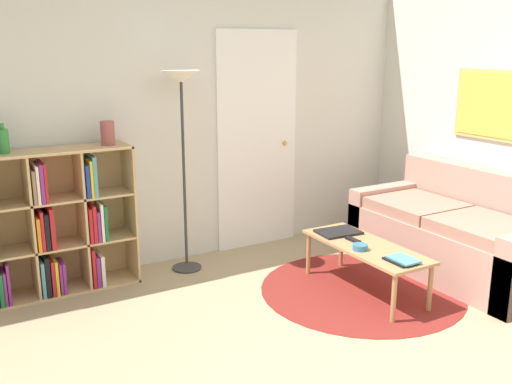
{
  "coord_description": "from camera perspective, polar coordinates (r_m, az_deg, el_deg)",
  "views": [
    {
      "loc": [
        -2.06,
        -2.06,
        1.86
      ],
      "look_at": [
        -0.06,
        1.38,
        0.85
      ],
      "focal_mm": 40.0,
      "sensor_mm": 36.0,
      "label": 1
    }
  ],
  "objects": [
    {
      "name": "couch",
      "position": [
        5.17,
        19.59,
        -4.21
      ],
      "size": [
        0.86,
        1.75,
        0.85
      ],
      "color": "tan",
      "rests_on": "ground_plane"
    },
    {
      "name": "vase_on_shelf",
      "position": [
        4.59,
        -14.62,
        5.73
      ],
      "size": [
        0.11,
        0.11,
        0.19
      ],
      "color": "#934C47",
      "rests_on": "bookshelf"
    },
    {
      "name": "remote",
      "position": [
        4.56,
        9.69,
        -4.74
      ],
      "size": [
        0.05,
        0.15,
        0.02
      ],
      "color": "black",
      "rests_on": "coffee_table"
    },
    {
      "name": "wall_right",
      "position": [
        5.39,
        21.84,
        7.3
      ],
      "size": [
        0.08,
        5.52,
        2.6
      ],
      "color": "silver",
      "rests_on": "ground_plane"
    },
    {
      "name": "coffee_table",
      "position": [
        4.51,
        10.9,
        -5.7
      ],
      "size": [
        0.43,
        1.1,
        0.38
      ],
      "color": "#AD7F51",
      "rests_on": "ground_plane"
    },
    {
      "name": "laptop",
      "position": [
        4.73,
        8.24,
        -3.97
      ],
      "size": [
        0.36,
        0.27,
        0.02
      ],
      "color": "black",
      "rests_on": "coffee_table"
    },
    {
      "name": "book_stack_on_table",
      "position": [
        4.2,
        14.36,
        -6.61
      ],
      "size": [
        0.17,
        0.23,
        0.03
      ],
      "color": "black",
      "rests_on": "coffee_table"
    },
    {
      "name": "bottle_right",
      "position": [
        4.46,
        -23.94,
        4.68
      ],
      "size": [
        0.08,
        0.08,
        0.22
      ],
      "color": "#2D8438",
      "rests_on": "bookshelf"
    },
    {
      "name": "rug",
      "position": [
        4.64,
        10.5,
        -9.56
      ],
      "size": [
        1.59,
        1.59,
        0.01
      ],
      "color": "maroon",
      "rests_on": "ground_plane"
    },
    {
      "name": "bowl",
      "position": [
        4.37,
        10.37,
        -5.44
      ],
      "size": [
        0.12,
        0.12,
        0.04
      ],
      "color": "teal",
      "rests_on": "coffee_table"
    },
    {
      "name": "bookshelf",
      "position": [
        4.64,
        -19.94,
        -3.29
      ],
      "size": [
        1.18,
        0.34,
        1.12
      ],
      "color": "tan",
      "rests_on": "ground_plane"
    },
    {
      "name": "floor_lamp",
      "position": [
        4.68,
        -7.45,
        9.08
      ],
      "size": [
        0.32,
        0.32,
        1.69
      ],
      "color": "#333333",
      "rests_on": "ground_plane"
    },
    {
      "name": "wall_back",
      "position": [
        5.08,
        -5.72,
        7.72
      ],
      "size": [
        7.27,
        0.11,
        2.6
      ],
      "color": "silver",
      "rests_on": "ground_plane"
    }
  ]
}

